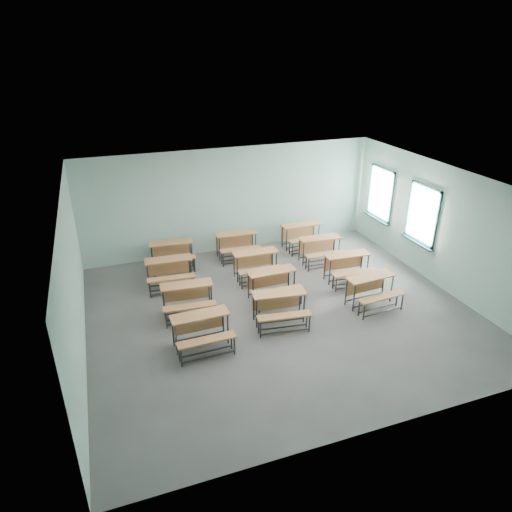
{
  "coord_description": "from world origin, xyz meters",
  "views": [
    {
      "loc": [
        -3.74,
        -8.71,
        5.96
      ],
      "look_at": [
        -0.21,
        1.2,
        1.0
      ],
      "focal_mm": 32.0,
      "sensor_mm": 36.0,
      "label": 1
    }
  ],
  "objects_px": {
    "desk_unit_r1c0": "(188,295)",
    "desk_unit_r3c1": "(237,242)",
    "desk_unit_r0c0": "(202,327)",
    "desk_unit_r2c2": "(321,247)",
    "desk_unit_r1c1": "(273,281)",
    "desk_unit_r2c1": "(257,261)",
    "desk_unit_r3c2": "(302,233)",
    "desk_unit_r1c2": "(348,264)",
    "desk_unit_r3c0": "(172,251)",
    "desk_unit_r0c1": "(280,304)",
    "desk_unit_r2c0": "(169,269)",
    "desk_unit_r0c2": "(372,287)"
  },
  "relations": [
    {
      "from": "desk_unit_r1c0",
      "to": "desk_unit_r2c0",
      "type": "bearing_deg",
      "value": 100.82
    },
    {
      "from": "desk_unit_r1c1",
      "to": "desk_unit_r2c1",
      "type": "distance_m",
      "value": 1.21
    },
    {
      "from": "desk_unit_r3c0",
      "to": "desk_unit_r3c2",
      "type": "relative_size",
      "value": 1.01
    },
    {
      "from": "desk_unit_r0c0",
      "to": "desk_unit_r2c2",
      "type": "relative_size",
      "value": 0.98
    },
    {
      "from": "desk_unit_r0c2",
      "to": "desk_unit_r1c2",
      "type": "distance_m",
      "value": 1.32
    },
    {
      "from": "desk_unit_r1c0",
      "to": "desk_unit_r2c0",
      "type": "height_order",
      "value": "same"
    },
    {
      "from": "desk_unit_r1c2",
      "to": "desk_unit_r0c1",
      "type": "bearing_deg",
      "value": -149.52
    },
    {
      "from": "desk_unit_r0c0",
      "to": "desk_unit_r2c1",
      "type": "xyz_separation_m",
      "value": [
        2.16,
        2.59,
        0.0
      ]
    },
    {
      "from": "desk_unit_r0c0",
      "to": "desk_unit_r0c2",
      "type": "height_order",
      "value": "same"
    },
    {
      "from": "desk_unit_r2c1",
      "to": "desk_unit_r2c2",
      "type": "height_order",
      "value": "same"
    },
    {
      "from": "desk_unit_r3c0",
      "to": "desk_unit_r3c2",
      "type": "height_order",
      "value": "same"
    },
    {
      "from": "desk_unit_r1c0",
      "to": "desk_unit_r2c2",
      "type": "bearing_deg",
      "value": 23.89
    },
    {
      "from": "desk_unit_r1c2",
      "to": "desk_unit_r2c1",
      "type": "xyz_separation_m",
      "value": [
        -2.29,
        0.99,
        0.0
      ]
    },
    {
      "from": "desk_unit_r0c0",
      "to": "desk_unit_r3c0",
      "type": "distance_m",
      "value": 4.05
    },
    {
      "from": "desk_unit_r0c1",
      "to": "desk_unit_r1c2",
      "type": "distance_m",
      "value": 2.85
    },
    {
      "from": "desk_unit_r0c0",
      "to": "desk_unit_r0c2",
      "type": "relative_size",
      "value": 0.97
    },
    {
      "from": "desk_unit_r3c1",
      "to": "desk_unit_r1c0",
      "type": "bearing_deg",
      "value": -126.39
    },
    {
      "from": "desk_unit_r3c2",
      "to": "desk_unit_r2c2",
      "type": "bearing_deg",
      "value": -88.97
    },
    {
      "from": "desk_unit_r0c2",
      "to": "desk_unit_r2c0",
      "type": "height_order",
      "value": "same"
    },
    {
      "from": "desk_unit_r0c0",
      "to": "desk_unit_r2c0",
      "type": "relative_size",
      "value": 0.98
    },
    {
      "from": "desk_unit_r3c1",
      "to": "desk_unit_r0c0",
      "type": "bearing_deg",
      "value": -115.38
    },
    {
      "from": "desk_unit_r2c1",
      "to": "desk_unit_r3c2",
      "type": "distance_m",
      "value": 2.51
    },
    {
      "from": "desk_unit_r0c1",
      "to": "desk_unit_r1c2",
      "type": "height_order",
      "value": "same"
    },
    {
      "from": "desk_unit_r0c2",
      "to": "desk_unit_r2c1",
      "type": "bearing_deg",
      "value": 129.19
    },
    {
      "from": "desk_unit_r0c0",
      "to": "desk_unit_r3c2",
      "type": "height_order",
      "value": "same"
    },
    {
      "from": "desk_unit_r1c0",
      "to": "desk_unit_r3c1",
      "type": "height_order",
      "value": "same"
    },
    {
      "from": "desk_unit_r0c2",
      "to": "desk_unit_r1c1",
      "type": "height_order",
      "value": "same"
    },
    {
      "from": "desk_unit_r1c1",
      "to": "desk_unit_r3c0",
      "type": "height_order",
      "value": "same"
    },
    {
      "from": "desk_unit_r1c1",
      "to": "desk_unit_r2c2",
      "type": "xyz_separation_m",
      "value": [
        2.1,
        1.51,
        0.0
      ]
    },
    {
      "from": "desk_unit_r2c1",
      "to": "desk_unit_r3c1",
      "type": "height_order",
      "value": "same"
    },
    {
      "from": "desk_unit_r3c1",
      "to": "desk_unit_r2c2",
      "type": "bearing_deg",
      "value": -26.03
    },
    {
      "from": "desk_unit_r2c1",
      "to": "desk_unit_r3c0",
      "type": "relative_size",
      "value": 0.98
    },
    {
      "from": "desk_unit_r1c2",
      "to": "desk_unit_r3c1",
      "type": "distance_m",
      "value": 3.41
    },
    {
      "from": "desk_unit_r2c0",
      "to": "desk_unit_r3c2",
      "type": "xyz_separation_m",
      "value": [
        4.37,
        1.11,
        0.0
      ]
    },
    {
      "from": "desk_unit_r0c1",
      "to": "desk_unit_r3c1",
      "type": "relative_size",
      "value": 1.06
    },
    {
      "from": "desk_unit_r2c1",
      "to": "desk_unit_r2c2",
      "type": "relative_size",
      "value": 0.98
    },
    {
      "from": "desk_unit_r1c1",
      "to": "desk_unit_r0c0",
      "type": "bearing_deg",
      "value": -149.29
    },
    {
      "from": "desk_unit_r1c2",
      "to": "desk_unit_r1c0",
      "type": "bearing_deg",
      "value": -174.21
    },
    {
      "from": "desk_unit_r0c0",
      "to": "desk_unit_r0c2",
      "type": "distance_m",
      "value": 4.36
    },
    {
      "from": "desk_unit_r0c1",
      "to": "desk_unit_r1c0",
      "type": "height_order",
      "value": "same"
    },
    {
      "from": "desk_unit_r0c1",
      "to": "desk_unit_r2c0",
      "type": "height_order",
      "value": "same"
    },
    {
      "from": "desk_unit_r2c0",
      "to": "desk_unit_r3c2",
      "type": "height_order",
      "value": "same"
    },
    {
      "from": "desk_unit_r0c2",
      "to": "desk_unit_r3c2",
      "type": "height_order",
      "value": "same"
    },
    {
      "from": "desk_unit_r1c0",
      "to": "desk_unit_r3c1",
      "type": "distance_m",
      "value": 3.36
    },
    {
      "from": "desk_unit_r0c1",
      "to": "desk_unit_r3c0",
      "type": "relative_size",
      "value": 1.04
    },
    {
      "from": "desk_unit_r2c2",
      "to": "desk_unit_r3c2",
      "type": "xyz_separation_m",
      "value": [
        -0.06,
        1.16,
        0.0
      ]
    },
    {
      "from": "desk_unit_r2c1",
      "to": "desk_unit_r3c2",
      "type": "bearing_deg",
      "value": 36.81
    },
    {
      "from": "desk_unit_r1c0",
      "to": "desk_unit_r3c1",
      "type": "xyz_separation_m",
      "value": [
        2.07,
        2.64,
        0.0
      ]
    },
    {
      "from": "desk_unit_r1c0",
      "to": "desk_unit_r1c2",
      "type": "bearing_deg",
      "value": 7.32
    },
    {
      "from": "desk_unit_r2c1",
      "to": "desk_unit_r1c1",
      "type": "bearing_deg",
      "value": -88.11
    }
  ]
}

